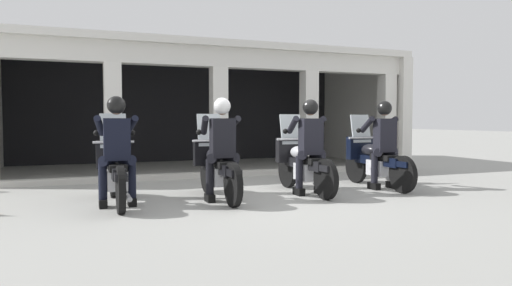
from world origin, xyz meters
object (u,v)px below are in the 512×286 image
police_officer_far_left (117,141)px  motorcycle_far_right (374,160)px  motorcycle_center_right (302,163)px  motorcycle_far_left (116,170)px  police_officer_center_left (222,140)px  police_officer_center_right (310,138)px  police_officer_far_right (384,137)px  motorcycle_center_left (217,167)px

police_officer_far_left → motorcycle_far_right: bearing=20.4°
motorcycle_center_right → motorcycle_far_right: same height
motorcycle_far_left → police_officer_center_left: size_ratio=1.29×
motorcycle_center_right → motorcycle_far_right: size_ratio=1.00×
police_officer_center_right → police_officer_far_left: bearing=-167.7°
motorcycle_center_right → police_officer_far_right: (1.54, -0.20, 0.44)m
motorcycle_far_right → police_officer_far_right: police_officer_far_right is taller
police_officer_center_left → motorcycle_center_left: bearing=104.3°
police_officer_center_right → police_officer_center_left: bearing=-164.9°
motorcycle_far_left → police_officer_center_left: 1.64m
motorcycle_center_left → police_officer_center_right: 1.61m
motorcycle_far_left → motorcycle_far_right: (4.61, 0.03, 0.00)m
motorcycle_center_left → police_officer_center_right: police_officer_center_right is taller
motorcycle_far_left → police_officer_far_left: police_officer_far_left is taller
motorcycle_far_left → motorcycle_center_right: 3.08m
motorcycle_center_left → motorcycle_center_right: size_ratio=1.00×
police_officer_far_left → motorcycle_center_right: 3.12m
motorcycle_far_left → police_officer_far_left: 0.52m
police_officer_center_left → motorcycle_center_right: bearing=26.8°
police_officer_far_left → police_officer_center_left: bearing=12.7°
police_officer_far_left → police_officer_far_right: same height
police_officer_far_left → police_officer_center_right: 3.08m
motorcycle_far_right → police_officer_far_right: bearing=-77.2°
motorcycle_center_left → police_officer_far_left: bearing=-158.6°
police_officer_center_right → motorcycle_far_right: police_officer_center_right is taller
motorcycle_far_left → police_officer_center_right: (3.07, -0.33, 0.44)m
motorcycle_far_left → motorcycle_center_left: 1.54m
motorcycle_center_left → motorcycle_far_right: bearing=17.1°
police_officer_far_left → motorcycle_center_right: size_ratio=0.78×
police_officer_far_left → motorcycle_center_left: bearing=23.3°
motorcycle_far_left → police_officer_center_right: 3.12m
police_officer_far_left → police_officer_far_right: bearing=16.8°
motorcycle_center_left → motorcycle_center_right: bearing=16.5°
motorcycle_center_left → motorcycle_far_right: 3.08m
police_officer_center_right → police_officer_far_right: same height
motorcycle_center_right → motorcycle_far_right: 1.54m
police_officer_far_right → motorcycle_center_right: bearing=-174.5°
motorcycle_center_right → police_officer_center_right: police_officer_center_right is taller
motorcycle_far_left → motorcycle_center_right: (3.08, -0.05, 0.00)m
motorcycle_center_right → police_officer_far_right: size_ratio=1.29×
motorcycle_far_left → police_officer_center_left: (1.54, -0.38, 0.44)m
motorcycle_far_left → police_officer_center_left: bearing=2.4°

